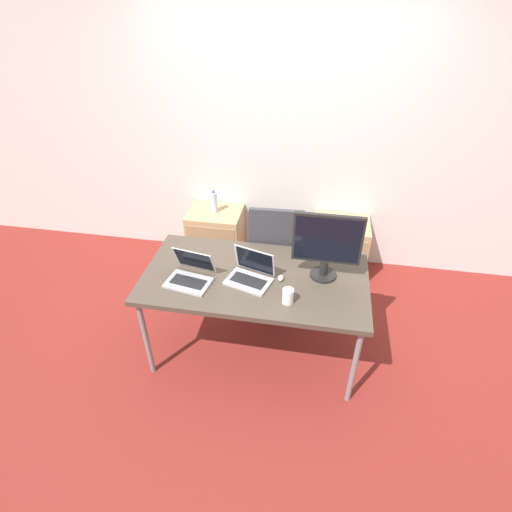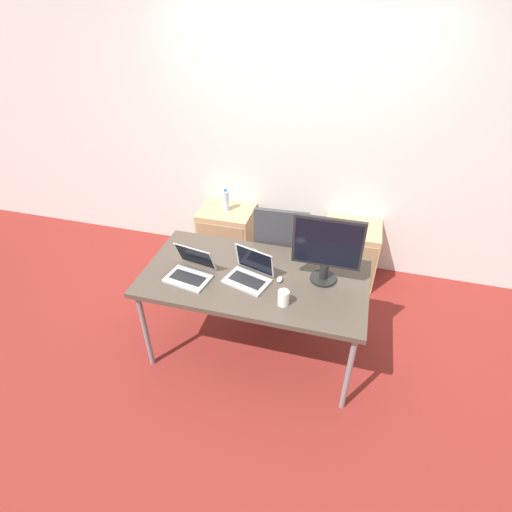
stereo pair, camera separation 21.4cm
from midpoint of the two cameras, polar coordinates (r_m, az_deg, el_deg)
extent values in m
plane|color=maroon|center=(3.46, -1.95, -13.05)|extent=(14.00, 14.00, 0.00)
cube|color=silver|center=(3.91, 2.02, 16.37)|extent=(10.00, 0.05, 2.60)
cube|color=#473D33|center=(2.93, -2.24, -3.24)|extent=(1.64, 0.85, 0.04)
cylinder|color=gray|center=(3.16, -17.36, -11.23)|extent=(0.04, 0.04, 0.74)
cylinder|color=gray|center=(2.91, 11.74, -15.31)|extent=(0.04, 0.04, 0.74)
cylinder|color=gray|center=(3.64, -12.71, -3.04)|extent=(0.04, 0.04, 0.74)
cylinder|color=gray|center=(3.42, 11.81, -5.80)|extent=(0.04, 0.04, 0.74)
cylinder|color=#232326|center=(3.95, 1.28, -5.02)|extent=(0.56, 0.56, 0.04)
cylinder|color=gray|center=(3.81, 1.32, -2.53)|extent=(0.05, 0.05, 0.40)
cube|color=#38383D|center=(3.69, 1.36, -0.08)|extent=(0.50, 0.50, 0.07)
cube|color=#38383D|center=(3.28, 0.98, 2.00)|extent=(0.44, 0.06, 0.60)
cube|color=tan|center=(4.26, -7.12, 2.78)|extent=(0.54, 0.43, 0.59)
cube|color=#977D56|center=(4.09, -7.95, 1.13)|extent=(0.49, 0.01, 0.48)
cube|color=tan|center=(4.11, 10.29, 1.08)|extent=(0.54, 0.43, 0.59)
cube|color=#977D56|center=(3.93, 10.21, -0.70)|extent=(0.49, 0.01, 0.48)
cylinder|color=silver|center=(4.05, -7.54, 7.57)|extent=(0.07, 0.07, 0.21)
cylinder|color=#3359B2|center=(4.00, -7.67, 9.05)|extent=(0.03, 0.03, 0.02)
cube|color=#ADADB2|center=(2.85, -3.26, -3.73)|extent=(0.36, 0.29, 0.02)
cube|color=black|center=(2.85, -3.26, -3.58)|extent=(0.28, 0.18, 0.00)
cube|color=#ADADB2|center=(2.86, -2.34, -0.69)|extent=(0.31, 0.13, 0.20)
cube|color=black|center=(2.86, -2.33, -0.74)|extent=(0.28, 0.11, 0.19)
cube|color=#ADADB2|center=(2.90, -11.74, -3.82)|extent=(0.34, 0.26, 0.02)
cube|color=black|center=(2.89, -11.76, -3.68)|extent=(0.27, 0.16, 0.00)
cube|color=#ADADB2|center=(2.93, -10.90, -0.61)|extent=(0.32, 0.13, 0.20)
cube|color=black|center=(2.92, -10.92, -0.64)|extent=(0.29, 0.12, 0.18)
cylinder|color=black|center=(2.93, 7.50, -2.70)|extent=(0.19, 0.19, 0.02)
cylinder|color=black|center=(2.89, 7.61, -1.67)|extent=(0.06, 0.06, 0.11)
cube|color=black|center=(2.75, 8.00, 2.38)|extent=(0.48, 0.03, 0.38)
cube|color=black|center=(2.74, 7.98, 2.20)|extent=(0.44, 0.00, 0.34)
ellipsoid|color=silver|center=(2.87, 1.42, -3.22)|extent=(0.04, 0.06, 0.03)
cylinder|color=white|center=(2.66, 2.28, -5.80)|extent=(0.08, 0.08, 0.11)
cylinder|color=brown|center=(3.01, -2.84, -0.41)|extent=(0.08, 0.08, 0.10)
cylinder|color=white|center=(2.97, -2.87, 0.39)|extent=(0.09, 0.09, 0.01)
camera|label=1|loc=(0.11, -92.15, -1.56)|focal=28.00mm
camera|label=2|loc=(0.11, 87.85, 1.56)|focal=28.00mm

